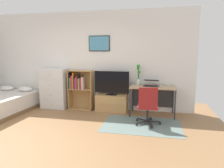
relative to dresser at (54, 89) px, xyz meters
name	(u,v)px	position (x,y,z in m)	size (l,w,h in m)	color
ground_plane	(37,141)	(0.77, -2.15, -0.56)	(7.20, 7.20, 0.00)	#936B44
wall_back_with_posters	(83,61)	(0.77, 0.27, 0.79)	(6.12, 0.09, 2.70)	white
area_rug	(142,125)	(2.55, -0.91, -0.56)	(1.70, 1.20, 0.01)	slate
dresser	(54,89)	(0.00, 0.00, 0.00)	(0.73, 0.46, 1.13)	silver
bookshelf	(79,87)	(0.73, 0.06, 0.08)	(0.68, 0.30, 1.09)	tan
tv_stand	(112,103)	(1.67, 0.02, -0.34)	(0.84, 0.41, 0.46)	tan
television	(112,83)	(1.67, -0.01, 0.21)	(0.93, 0.16, 0.64)	black
desk	(153,91)	(2.75, -0.02, 0.04)	(1.12, 0.62, 0.74)	tan
office_chair	(148,105)	(2.67, -0.89, -0.11)	(0.57, 0.58, 0.86)	#232326
laptop	(151,83)	(2.71, -0.02, 0.24)	(0.41, 0.43, 0.16)	#333338
computer_mouse	(161,86)	(2.95, -0.12, 0.19)	(0.06, 0.10, 0.03)	silver
bamboo_vase	(138,74)	(2.37, 0.13, 0.46)	(0.10, 0.09, 0.53)	silver
wine_glass	(139,81)	(2.40, -0.16, 0.31)	(0.07, 0.07, 0.18)	silver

